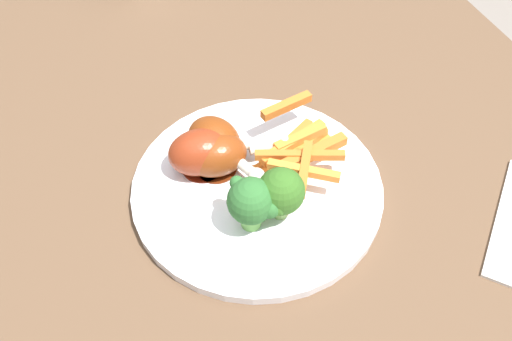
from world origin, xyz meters
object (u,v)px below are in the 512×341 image
(broccoli_floret_middle, at_px, (279,193))
(chicken_drumstick_near, at_px, (216,142))
(chicken_drumstick_extra, at_px, (220,154))
(dinner_plate, at_px, (256,185))
(carrot_fries_pile, at_px, (297,148))
(dining_table, at_px, (279,235))
(chicken_drumstick_far, at_px, (205,152))
(broccoli_floret_front, at_px, (253,202))

(broccoli_floret_middle, relative_size, chicken_drumstick_near, 0.56)
(chicken_drumstick_extra, bearing_deg, dinner_plate, -137.90)
(broccoli_floret_middle, bearing_deg, carrot_fries_pile, -37.23)
(dining_table, distance_m, dinner_plate, 0.12)
(carrot_fries_pile, height_order, chicken_drumstick_far, chicken_drumstick_far)
(dining_table, bearing_deg, dinner_plate, 82.96)
(chicken_drumstick_far, bearing_deg, chicken_drumstick_extra, -118.30)
(dining_table, relative_size, chicken_drumstick_extra, 8.40)
(carrot_fries_pile, bearing_deg, chicken_drumstick_far, 74.08)
(carrot_fries_pile, distance_m, chicken_drumstick_far, 0.10)
(chicken_drumstick_near, bearing_deg, carrot_fries_pile, -115.08)
(carrot_fries_pile, relative_size, chicken_drumstick_extra, 1.08)
(dining_table, distance_m, chicken_drumstick_near, 0.16)
(broccoli_floret_middle, relative_size, chicken_drumstick_far, 0.49)
(dinner_plate, bearing_deg, chicken_drumstick_near, 28.70)
(broccoli_floret_front, bearing_deg, broccoli_floret_middle, -88.79)
(broccoli_floret_front, height_order, carrot_fries_pile, broccoli_floret_front)
(chicken_drumstick_far, bearing_deg, broccoli_floret_front, -166.86)
(chicken_drumstick_extra, bearing_deg, chicken_drumstick_far, 61.70)
(dining_table, xyz_separation_m, chicken_drumstick_near, (0.06, 0.06, 0.14))
(dining_table, height_order, chicken_drumstick_extra, chicken_drumstick_extra)
(broccoli_floret_middle, xyz_separation_m, carrot_fries_pile, (0.06, -0.05, -0.02))
(chicken_drumstick_near, height_order, chicken_drumstick_far, chicken_drumstick_far)
(broccoli_floret_middle, height_order, chicken_drumstick_extra, broccoli_floret_middle)
(broccoli_floret_front, relative_size, chicken_drumstick_far, 0.48)
(dinner_plate, relative_size, broccoli_floret_front, 4.36)
(chicken_drumstick_far, bearing_deg, carrot_fries_pile, -105.92)
(broccoli_floret_front, bearing_deg, chicken_drumstick_extra, 4.87)
(broccoli_floret_front, xyz_separation_m, broccoli_floret_middle, (0.00, -0.03, 0.00))
(dinner_plate, bearing_deg, carrot_fries_pile, -76.38)
(broccoli_floret_middle, height_order, chicken_drumstick_near, broccoli_floret_middle)
(dining_table, relative_size, chicken_drumstick_far, 8.00)
(chicken_drumstick_near, bearing_deg, broccoli_floret_middle, -161.70)
(chicken_drumstick_far, bearing_deg, dinner_plate, -132.74)
(dinner_plate, height_order, broccoli_floret_front, broccoli_floret_front)
(dining_table, bearing_deg, carrot_fries_pile, -54.99)
(dining_table, bearing_deg, broccoli_floret_front, 131.87)
(dinner_plate, relative_size, broccoli_floret_middle, 4.33)
(broccoli_floret_front, bearing_deg, dining_table, -48.13)
(carrot_fries_pile, relative_size, chicken_drumstick_far, 1.03)
(dinner_plate, distance_m, chicken_drumstick_extra, 0.05)
(dining_table, relative_size, carrot_fries_pile, 7.79)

